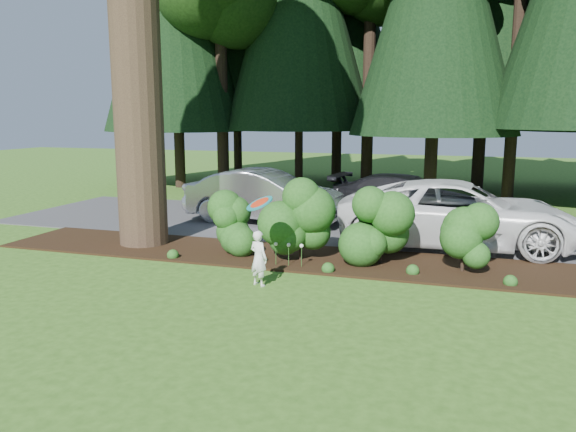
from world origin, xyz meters
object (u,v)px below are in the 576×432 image
(car_white_suv, at_px, (460,214))
(car_silver_wagon, at_px, (264,196))
(car_dark_suv, at_px, (407,197))
(frisbee, at_px, (260,203))
(child, at_px, (259,258))

(car_white_suv, bearing_deg, car_silver_wagon, 72.30)
(car_silver_wagon, relative_size, car_white_suv, 0.82)
(car_white_suv, xyz_separation_m, car_dark_suv, (-1.68, 3.50, -0.13))
(car_dark_suv, distance_m, frisbee, 8.27)
(car_silver_wagon, distance_m, frisbee, 6.51)
(car_white_suv, distance_m, child, 5.97)
(car_dark_suv, distance_m, child, 8.40)
(car_dark_suv, xyz_separation_m, child, (-2.05, -8.14, -0.19))
(car_white_suv, distance_m, car_dark_suv, 3.89)
(car_white_suv, xyz_separation_m, child, (-3.74, -4.64, -0.32))
(car_dark_suv, relative_size, child, 4.40)
(car_white_suv, bearing_deg, child, 139.03)
(car_dark_suv, bearing_deg, child, 172.93)
(car_silver_wagon, bearing_deg, child, -157.02)
(child, bearing_deg, car_silver_wagon, -47.82)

